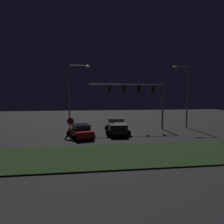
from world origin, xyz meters
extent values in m
plane|color=black|center=(0.00, 0.00, 0.00)|extent=(80.00, 80.00, 0.00)
cube|color=black|center=(0.00, -8.70, 0.05)|extent=(26.66, 6.41, 0.10)
cube|color=black|center=(-0.33, 0.37, 0.68)|extent=(2.36, 5.52, 0.55)
cube|color=black|center=(-0.25, 1.56, 1.38)|extent=(1.96, 2.02, 0.85)
cube|color=black|center=(-0.25, 1.56, 1.50)|extent=(1.86, 1.63, 0.51)
cube|color=black|center=(-0.40, -0.70, 1.18)|extent=(2.12, 3.15, 0.45)
cylinder|color=black|center=(-1.23, 2.38, 0.40)|extent=(0.80, 0.22, 0.80)
cylinder|color=black|center=(0.83, 2.25, 0.40)|extent=(0.80, 0.22, 0.80)
cylinder|color=black|center=(-1.49, -1.50, 0.40)|extent=(0.80, 0.22, 0.80)
cylinder|color=black|center=(0.57, -1.63, 0.40)|extent=(0.80, 0.22, 0.80)
cube|color=maroon|center=(-4.72, -1.30, 0.61)|extent=(2.92, 4.72, 0.70)
cube|color=black|center=(-4.65, -1.54, 1.23)|extent=(2.08, 2.36, 0.55)
cylinder|color=black|center=(-6.01, -0.11, 0.32)|extent=(0.64, 0.22, 0.64)
cylinder|color=black|center=(-4.23, 0.39, 0.32)|extent=(0.64, 0.22, 0.64)
cylinder|color=black|center=(-5.20, -2.99, 0.32)|extent=(0.64, 0.22, 0.64)
cylinder|color=black|center=(-3.42, -2.49, 0.32)|extent=(0.64, 0.22, 0.64)
cylinder|color=slate|center=(6.48, 2.86, 3.25)|extent=(0.24, 0.24, 6.50)
cylinder|color=slate|center=(1.38, 2.86, 6.10)|extent=(10.20, 0.18, 0.18)
cube|color=black|center=(5.08, 2.86, 5.50)|extent=(0.32, 0.44, 0.95)
sphere|color=red|center=(5.08, 2.63, 5.80)|extent=(0.22, 0.22, 0.22)
sphere|color=#59380A|center=(5.08, 2.63, 5.50)|extent=(0.22, 0.22, 0.22)
sphere|color=#0C4719|center=(5.08, 2.63, 5.20)|extent=(0.22, 0.22, 0.22)
cube|color=black|center=(3.08, 2.86, 5.50)|extent=(0.32, 0.44, 0.95)
sphere|color=red|center=(3.08, 2.63, 5.80)|extent=(0.22, 0.22, 0.22)
sphere|color=#59380A|center=(3.08, 2.63, 5.50)|extent=(0.22, 0.22, 0.22)
sphere|color=#0C4719|center=(3.08, 2.63, 5.20)|extent=(0.22, 0.22, 0.22)
cube|color=black|center=(1.08, 2.86, 5.50)|extent=(0.32, 0.44, 0.95)
sphere|color=red|center=(1.08, 2.63, 5.80)|extent=(0.22, 0.22, 0.22)
sphere|color=#59380A|center=(1.08, 2.63, 5.50)|extent=(0.22, 0.22, 0.22)
sphere|color=#0C4719|center=(1.08, 2.63, 5.20)|extent=(0.22, 0.22, 0.22)
cube|color=black|center=(-0.92, 2.86, 5.50)|extent=(0.32, 0.44, 0.95)
sphere|color=red|center=(-0.92, 2.63, 5.80)|extent=(0.22, 0.22, 0.22)
sphere|color=#59380A|center=(-0.92, 2.63, 5.50)|extent=(0.22, 0.22, 0.22)
sphere|color=#0C4719|center=(-0.92, 2.63, 5.20)|extent=(0.22, 0.22, 0.22)
cylinder|color=slate|center=(-6.26, 4.51, 4.44)|extent=(0.20, 0.20, 8.88)
cylinder|color=slate|center=(-4.98, 4.51, 8.73)|extent=(2.56, 0.12, 0.12)
ellipsoid|color=#F9CC72|center=(-3.70, 4.51, 8.63)|extent=(0.70, 0.44, 0.30)
cylinder|color=slate|center=(10.38, 3.46, 4.45)|extent=(0.20, 0.20, 8.90)
cylinder|color=slate|center=(9.39, 3.46, 8.75)|extent=(1.98, 0.12, 0.12)
ellipsoid|color=#F9CC72|center=(8.39, 3.46, 8.65)|extent=(0.70, 0.44, 0.30)
cylinder|color=slate|center=(-5.79, -1.22, 1.10)|extent=(0.07, 0.07, 2.20)
cylinder|color=#B20C0F|center=(-5.79, -1.25, 1.85)|extent=(0.76, 0.03, 0.76)
camera|label=1|loc=(-4.35, -24.00, 4.67)|focal=32.74mm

